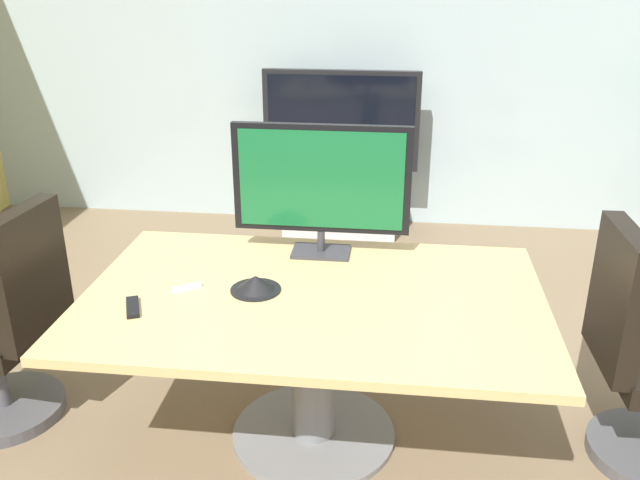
# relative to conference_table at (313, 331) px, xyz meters

# --- Properties ---
(ground_plane) EXTENTS (7.36, 7.36, 0.00)m
(ground_plane) POSITION_rel_conference_table_xyz_m (-0.03, -0.18, -0.57)
(ground_plane) COLOR #7A664C
(wall_back_glass_partition) EXTENTS (6.36, 0.10, 2.77)m
(wall_back_glass_partition) POSITION_rel_conference_table_xyz_m (-0.03, 2.92, 0.82)
(wall_back_glass_partition) COLOR #9EB2B7
(wall_back_glass_partition) RESTS_ON ground
(conference_table) EXTENTS (1.97, 1.24, 0.75)m
(conference_table) POSITION_rel_conference_table_xyz_m (0.00, 0.00, 0.00)
(conference_table) COLOR tan
(conference_table) RESTS_ON ground
(office_chair_left) EXTENTS (0.61, 0.59, 1.09)m
(office_chair_left) POSITION_rel_conference_table_xyz_m (-1.43, -0.02, -0.11)
(office_chair_left) COLOR #4C4C51
(office_chair_left) RESTS_ON ground
(tv_monitor) EXTENTS (0.84, 0.18, 0.64)m
(tv_monitor) POSITION_rel_conference_table_xyz_m (-0.02, 0.45, 0.54)
(tv_monitor) COLOR #333338
(tv_monitor) RESTS_ON conference_table
(wall_display_unit) EXTENTS (1.20, 0.36, 1.31)m
(wall_display_unit) POSITION_rel_conference_table_xyz_m (-0.11, 2.57, -0.12)
(wall_display_unit) COLOR #B7BABC
(wall_display_unit) RESTS_ON ground
(conference_phone) EXTENTS (0.22, 0.22, 0.07)m
(conference_phone) POSITION_rel_conference_table_xyz_m (-0.25, 0.01, 0.21)
(conference_phone) COLOR black
(conference_phone) RESTS_ON conference_table
(remote_control) EXTENTS (0.11, 0.18, 0.02)m
(remote_control) POSITION_rel_conference_table_xyz_m (-0.72, -0.22, 0.19)
(remote_control) COLOR black
(remote_control) RESTS_ON conference_table
(whiteboard_marker) EXTENTS (0.12, 0.09, 0.02)m
(whiteboard_marker) POSITION_rel_conference_table_xyz_m (-0.55, -0.02, 0.19)
(whiteboard_marker) COLOR silver
(whiteboard_marker) RESTS_ON conference_table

